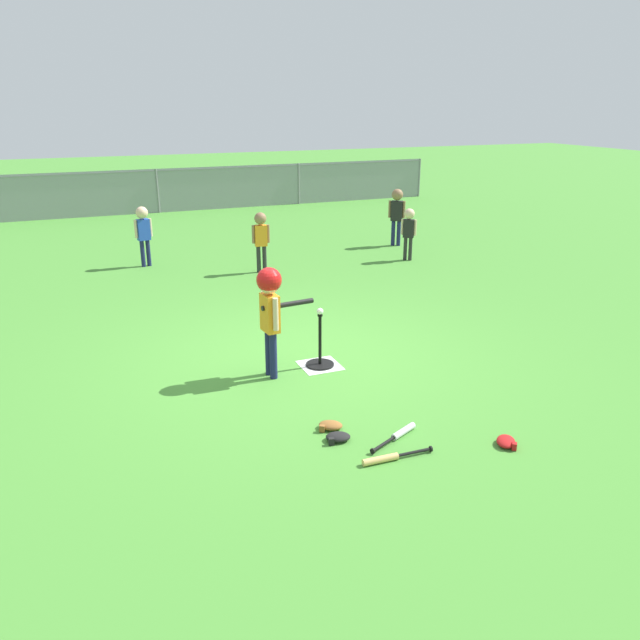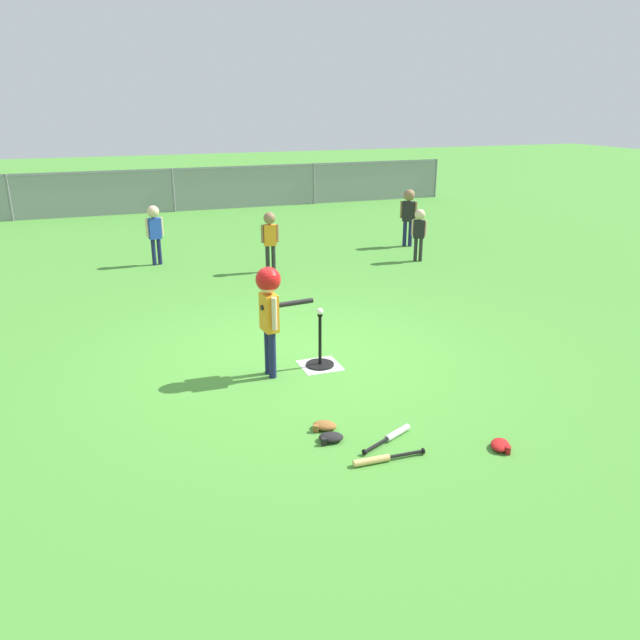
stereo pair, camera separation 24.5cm
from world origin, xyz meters
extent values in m
plane|color=#478C33|center=(0.00, 0.00, 0.00)|extent=(60.00, 60.00, 0.00)
cube|color=white|center=(0.10, -0.31, 0.00)|extent=(0.44, 0.44, 0.01)
cylinder|color=black|center=(0.10, -0.31, 0.01)|extent=(0.32, 0.32, 0.03)
cylinder|color=black|center=(0.10, -0.31, 0.32)|extent=(0.04, 0.04, 0.59)
cylinder|color=black|center=(0.10, -0.31, 0.60)|extent=(0.06, 0.06, 0.02)
sphere|color=white|center=(0.10, -0.31, 0.65)|extent=(0.07, 0.07, 0.07)
cylinder|color=#191E4C|center=(-0.51, -0.32, 0.26)|extent=(0.08, 0.08, 0.52)
cylinder|color=#191E4C|center=(-0.49, -0.44, 0.26)|extent=(0.08, 0.08, 0.52)
cube|color=orange|center=(-0.50, -0.38, 0.73)|extent=(0.16, 0.25, 0.41)
cylinder|color=beige|center=(-0.52, -0.23, 0.76)|extent=(0.06, 0.06, 0.35)
cylinder|color=beige|center=(-0.48, -0.52, 0.76)|extent=(0.06, 0.06, 0.35)
sphere|color=beige|center=(-0.50, -0.38, 1.06)|extent=(0.23, 0.23, 0.23)
sphere|color=red|center=(-0.50, -0.38, 1.09)|extent=(0.27, 0.27, 0.27)
cylinder|color=black|center=(-0.29, -0.36, 0.79)|extent=(0.60, 0.12, 0.06)
cylinder|color=#191E4C|center=(-1.05, 5.10, 0.24)|extent=(0.07, 0.07, 0.48)
cylinder|color=#191E4C|center=(-1.16, 5.07, 0.24)|extent=(0.07, 0.07, 0.48)
cube|color=#2347B7|center=(-1.11, 5.09, 0.67)|extent=(0.24, 0.17, 0.37)
cylinder|color=beige|center=(-0.97, 5.12, 0.70)|extent=(0.05, 0.05, 0.32)
cylinder|color=beige|center=(-1.24, 5.06, 0.70)|extent=(0.05, 0.05, 0.32)
sphere|color=beige|center=(-1.11, 5.09, 0.97)|extent=(0.21, 0.21, 0.21)
cylinder|color=#262626|center=(0.77, 3.89, 0.23)|extent=(0.07, 0.07, 0.47)
cylinder|color=#262626|center=(0.67, 3.91, 0.23)|extent=(0.07, 0.07, 0.47)
cube|color=orange|center=(0.72, 3.90, 0.65)|extent=(0.22, 0.15, 0.36)
cylinder|color=#8C6647|center=(0.85, 3.88, 0.67)|extent=(0.05, 0.05, 0.31)
cylinder|color=#8C6647|center=(0.59, 3.92, 0.67)|extent=(0.05, 0.05, 0.31)
sphere|color=#8C6647|center=(0.72, 3.90, 0.94)|extent=(0.21, 0.21, 0.21)
cylinder|color=#191E4C|center=(3.97, 4.87, 0.26)|extent=(0.08, 0.08, 0.52)
cylinder|color=#191E4C|center=(3.88, 4.94, 0.26)|extent=(0.08, 0.08, 0.52)
cube|color=black|center=(3.93, 4.90, 0.72)|extent=(0.27, 0.25, 0.40)
cylinder|color=#8C6647|center=(4.04, 4.82, 0.75)|extent=(0.06, 0.06, 0.34)
cylinder|color=#8C6647|center=(3.81, 4.99, 0.75)|extent=(0.06, 0.06, 0.34)
sphere|color=#8C6647|center=(3.93, 4.90, 1.05)|extent=(0.23, 0.23, 0.23)
cylinder|color=#262626|center=(3.56, 3.66, 0.22)|extent=(0.07, 0.07, 0.43)
cylinder|color=#262626|center=(3.48, 3.73, 0.22)|extent=(0.07, 0.07, 0.43)
cube|color=black|center=(3.52, 3.70, 0.60)|extent=(0.22, 0.21, 0.34)
cylinder|color=beige|center=(3.61, 3.62, 0.63)|extent=(0.05, 0.05, 0.29)
cylinder|color=beige|center=(3.43, 3.77, 0.63)|extent=(0.05, 0.05, 0.29)
sphere|color=beige|center=(3.52, 3.70, 0.88)|extent=(0.19, 0.19, 0.19)
cylinder|color=silver|center=(0.21, -2.04, 0.03)|extent=(0.30, 0.19, 0.06)
cylinder|color=black|center=(-0.07, -2.18, 0.03)|extent=(0.29, 0.16, 0.03)
cylinder|color=black|center=(-0.20, -2.24, 0.03)|extent=(0.04, 0.05, 0.05)
cylinder|color=#DBB266|center=(-0.20, -2.39, 0.03)|extent=(0.32, 0.07, 0.06)
cylinder|color=black|center=(0.12, -2.39, 0.03)|extent=(0.32, 0.04, 0.03)
cylinder|color=black|center=(0.27, -2.40, 0.03)|extent=(0.02, 0.05, 0.05)
ellipsoid|color=#B21919|center=(0.95, -2.55, 0.04)|extent=(0.26, 0.27, 0.07)
cube|color=#B21919|center=(0.96, -2.64, 0.04)|extent=(0.06, 0.06, 0.06)
ellipsoid|color=black|center=(-0.38, -1.92, 0.04)|extent=(0.26, 0.22, 0.07)
cube|color=black|center=(-0.47, -1.97, 0.04)|extent=(0.06, 0.05, 0.06)
ellipsoid|color=brown|center=(-0.36, -1.70, 0.04)|extent=(0.27, 0.25, 0.07)
cube|color=brown|center=(-0.46, -1.73, 0.04)|extent=(0.06, 0.06, 0.06)
cylinder|color=slate|center=(-4.00, 10.87, 0.57)|extent=(0.06, 0.06, 1.15)
cylinder|color=slate|center=(0.00, 10.87, 0.57)|extent=(0.06, 0.06, 1.15)
cylinder|color=slate|center=(4.00, 10.87, 0.57)|extent=(0.06, 0.06, 1.15)
cylinder|color=slate|center=(8.00, 10.87, 0.57)|extent=(0.06, 0.06, 1.15)
cube|color=gray|center=(0.00, 10.87, 1.09)|extent=(16.00, 0.03, 0.03)
cube|color=gray|center=(0.00, 10.87, 0.57)|extent=(16.00, 0.01, 1.15)
camera|label=1|loc=(-2.40, -6.42, 2.86)|focal=35.37mm
camera|label=2|loc=(-2.17, -6.51, 2.86)|focal=35.37mm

